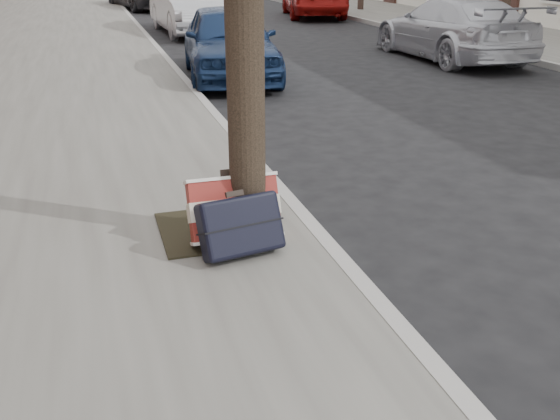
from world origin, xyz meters
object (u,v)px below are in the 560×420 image
object	(u,v)px
suitcase_red	(234,209)
car_near_front	(229,41)
suitcase_navy	(240,225)
car_near_mid	(189,6)

from	to	relation	value
suitcase_red	car_near_front	size ratio (longest dim) A/B	0.17
suitcase_red	suitcase_navy	world-z (taller)	suitcase_red
suitcase_navy	car_near_mid	size ratio (longest dim) A/B	0.13
suitcase_navy	car_near_front	distance (m)	7.39
suitcase_red	suitcase_navy	size ratio (longest dim) A/B	1.12
car_near_mid	suitcase_navy	bearing A→B (deg)	-100.07
suitcase_navy	suitcase_red	bearing A→B (deg)	76.88
car_near_mid	suitcase_red	bearing A→B (deg)	-100.16
suitcase_red	car_near_front	bearing A→B (deg)	77.94
suitcase_red	car_near_front	xyz separation A→B (m)	(1.54, 6.97, 0.27)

